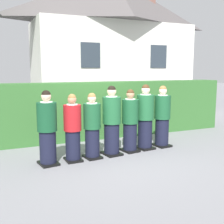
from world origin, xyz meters
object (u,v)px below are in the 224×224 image
object	(u,v)px
student_front_row_3	(112,122)
student_front_row_4	(130,122)
student_front_row_2	(92,127)
student_front_row_6	(162,118)
student_front_row_5	(145,118)
student_in_red_blazer	(73,129)
student_front_row_0	(47,130)

from	to	relation	value
student_front_row_3	student_front_row_4	world-z (taller)	student_front_row_3
student_front_row_3	student_front_row_4	size ratio (longest dim) A/B	1.07
student_front_row_2	student_front_row_6	bearing A→B (deg)	6.04
student_front_row_2	student_front_row_6	size ratio (longest dim) A/B	0.94
student_front_row_5	student_front_row_6	world-z (taller)	student_front_row_5
student_in_red_blazer	student_front_row_2	size ratio (longest dim) A/B	1.00
student_front_row_3	student_front_row_4	xyz separation A→B (m)	(0.54, 0.07, -0.05)
student_in_red_blazer	student_front_row_4	bearing A→B (deg)	5.72
student_front_row_2	student_in_red_blazer	bearing A→B (deg)	-177.26
student_front_row_4	student_front_row_5	world-z (taller)	student_front_row_5
student_front_row_4	student_front_row_6	world-z (taller)	student_front_row_6
student_front_row_6	student_front_row_4	bearing A→B (deg)	-175.01
student_in_red_blazer	student_front_row_5	world-z (taller)	student_front_row_5
student_front_row_0	student_front_row_4	size ratio (longest dim) A/B	1.03
student_front_row_6	student_in_red_blazer	bearing A→B (deg)	-174.57
student_front_row_2	student_front_row_5	distance (m)	1.55
student_front_row_0	student_front_row_6	distance (m)	3.13
student_front_row_0	student_front_row_5	xyz separation A→B (m)	(2.59, 0.25, 0.03)
student_front_row_3	student_front_row_4	bearing A→B (deg)	7.54
student_in_red_blazer	student_front_row_6	distance (m)	2.56
student_front_row_0	student_in_red_blazer	xyz separation A→B (m)	(0.57, 0.03, -0.05)
student_in_red_blazer	student_front_row_6	bearing A→B (deg)	5.43
student_front_row_2	student_front_row_4	world-z (taller)	student_front_row_4
student_front_row_3	student_front_row_6	xyz separation A→B (m)	(1.55, 0.16, -0.02)
student_front_row_3	student_front_row_5	distance (m)	1.03
student_front_row_0	student_front_row_4	bearing A→B (deg)	4.92
student_front_row_5	student_front_row_2	bearing A→B (deg)	-172.55
student_in_red_blazer	student_front_row_2	xyz separation A→B (m)	(0.47, 0.02, 0.00)
student_front_row_2	student_front_row_5	world-z (taller)	student_front_row_5
student_in_red_blazer	student_front_row_3	size ratio (longest dim) A/B	0.91
student_in_red_blazer	student_front_row_3	distance (m)	1.00
student_front_row_0	student_front_row_4	xyz separation A→B (m)	(2.11, 0.18, -0.03)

